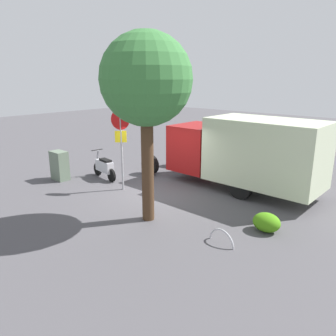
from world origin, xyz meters
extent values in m
plane|color=#4A484C|center=(0.00, 0.00, 0.00)|extent=(60.00, 60.00, 0.00)
cylinder|color=black|center=(-2.66, -3.54, 0.45)|extent=(0.90, 0.26, 0.90)
cylinder|color=black|center=(-2.64, -1.64, 0.45)|extent=(0.90, 0.26, 0.90)
cylinder|color=black|center=(1.99, -3.60, 0.45)|extent=(0.90, 0.26, 0.90)
cylinder|color=black|center=(2.02, -1.70, 0.45)|extent=(0.90, 0.26, 0.90)
cube|color=beige|center=(-3.05, -2.58, 1.65)|extent=(4.19, 2.26, 2.39)
cube|color=maroon|center=(0.03, -2.62, 1.40)|extent=(1.83, 2.12, 1.90)
cube|color=black|center=(0.03, -2.62, 2.00)|extent=(1.85, 1.96, 0.60)
cylinder|color=black|center=(3.71, -0.03, 0.28)|extent=(0.57, 0.19, 0.56)
cylinder|color=black|center=(2.48, 0.18, 0.28)|extent=(0.57, 0.19, 0.56)
cube|color=silver|center=(3.04, 0.08, 0.56)|extent=(1.14, 0.50, 0.48)
cube|color=black|center=(2.94, 0.10, 0.83)|extent=(0.68, 0.38, 0.12)
cylinder|color=slate|center=(3.66, -0.02, 0.83)|extent=(0.29, 0.12, 0.69)
cylinder|color=black|center=(3.66, -0.02, 1.18)|extent=(0.13, 0.55, 0.04)
cylinder|color=#9E9EA3|center=(1.35, 0.52, 1.48)|extent=(0.08, 0.08, 2.95)
cylinder|color=red|center=(1.35, 0.54, 2.76)|extent=(0.71, 0.32, 0.76)
cube|color=yellow|center=(1.35, 0.54, 2.12)|extent=(0.33, 0.33, 0.44)
cylinder|color=#47301E|center=(-1.38, 1.86, 1.66)|extent=(0.37, 0.37, 3.32)
sphere|color=#377538|center=(-1.38, 1.86, 4.24)|extent=(2.65, 2.65, 2.65)
cube|color=slate|center=(4.37, 1.46, 0.63)|extent=(0.78, 0.50, 1.26)
torus|color=#B7B7BC|center=(-3.97, 1.70, 0.00)|extent=(0.85, 0.17, 0.85)
ellipsoid|color=#468815|center=(-4.53, 0.21, 0.27)|extent=(0.80, 0.66, 0.55)
camera|label=1|loc=(-8.12, 8.58, 4.30)|focal=35.05mm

